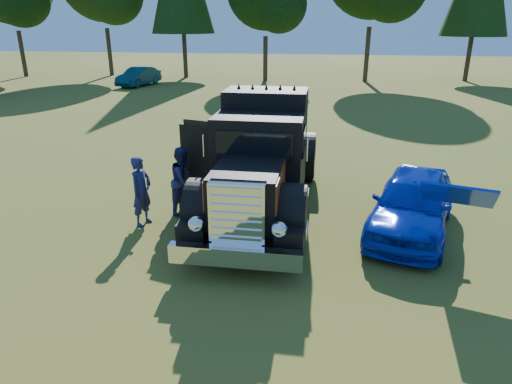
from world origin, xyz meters
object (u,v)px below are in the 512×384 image
Objects in this scene: diamond_t_truck at (261,165)px; spectator_near at (141,191)px; distant_teal_car at (139,77)px; hotrod_coupe at (413,203)px; spectator_far at (184,180)px.

spectator_near is (-2.69, -1.08, -0.44)m from diamond_t_truck.
diamond_t_truck reaches higher than distant_teal_car.
diamond_t_truck is 1.60× the size of hotrod_coupe.
spectator_near reaches higher than distant_teal_car.
spectator_far is 24.93m from distant_teal_car.
distant_teal_car is at bearing 38.78° from spectator_near.
diamond_t_truck reaches higher than spectator_near.
diamond_t_truck is 1.98m from spectator_far.
diamond_t_truck is at bearing -49.37° from distant_teal_car.
diamond_t_truck reaches higher than hotrod_coupe.
hotrod_coupe is at bearing -43.43° from distant_teal_car.
spectator_near is at bearing -55.86° from distant_teal_car.
spectator_near is 25.42m from distant_teal_car.
spectator_near is (-6.28, -0.57, 0.13)m from hotrod_coupe.
distant_teal_car is (-16.03, 22.91, -0.04)m from hotrod_coupe.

